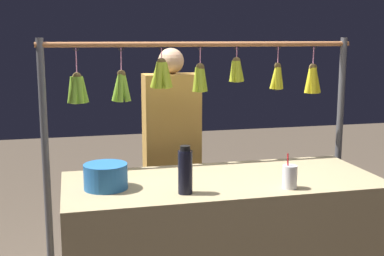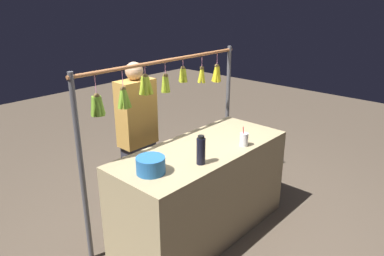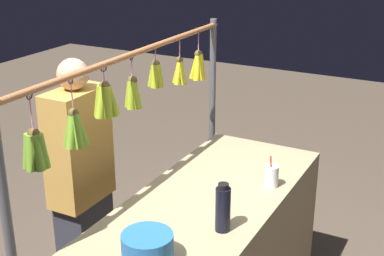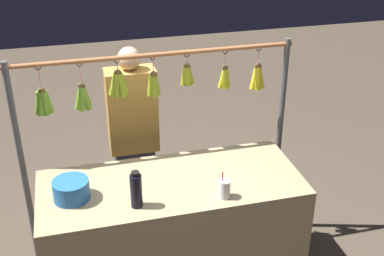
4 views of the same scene
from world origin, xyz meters
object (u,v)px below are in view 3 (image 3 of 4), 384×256
water_bottle (223,208)px  blue_bucket (147,248)px  drink_cup (272,176)px  vendor_person (82,194)px

water_bottle → blue_bucket: size_ratio=1.08×
drink_cup → blue_bucket: bearing=-13.5°
water_bottle → vendor_person: size_ratio=0.15×
drink_cup → vendor_person: bearing=-66.7°
water_bottle → vendor_person: 0.98m
water_bottle → drink_cup: water_bottle is taller
blue_bucket → drink_cup: bearing=166.5°
drink_cup → vendor_person: 1.09m
water_bottle → drink_cup: (-0.55, 0.04, -0.06)m
water_bottle → drink_cup: 0.55m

